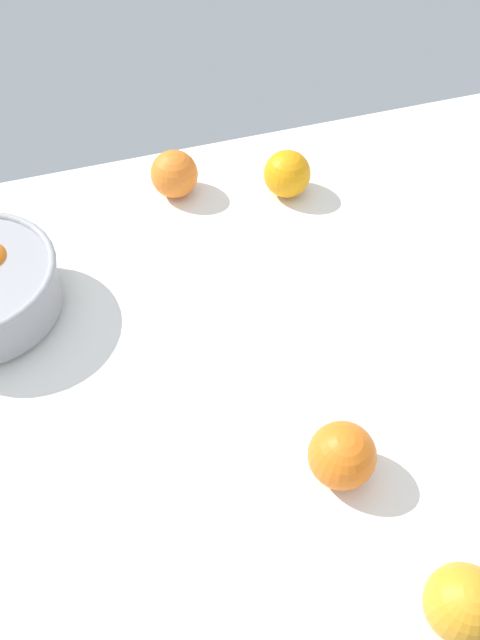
% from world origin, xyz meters
% --- Properties ---
extents(ground_plane, '(1.46, 1.01, 0.03)m').
position_xyz_m(ground_plane, '(0.00, 0.00, -0.01)').
color(ground_plane, white).
extents(loose_orange_0, '(0.09, 0.09, 0.09)m').
position_xyz_m(loose_orange_0, '(0.10, -0.19, 0.04)').
color(loose_orange_0, orange).
rests_on(loose_orange_0, ground_plane).
extents(loose_orange_1, '(0.09, 0.09, 0.09)m').
position_xyz_m(loose_orange_1, '(0.16, -0.39, 0.04)').
color(loose_orange_1, orange).
rests_on(loose_orange_1, ground_plane).
extents(loose_orange_2, '(0.08, 0.08, 0.08)m').
position_xyz_m(loose_orange_2, '(0.03, 0.39, 0.04)').
color(loose_orange_2, orange).
rests_on(loose_orange_2, ground_plane).
extents(loose_orange_3, '(0.08, 0.08, 0.08)m').
position_xyz_m(loose_orange_3, '(0.22, 0.33, 0.04)').
color(loose_orange_3, orange).
rests_on(loose_orange_3, ground_plane).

